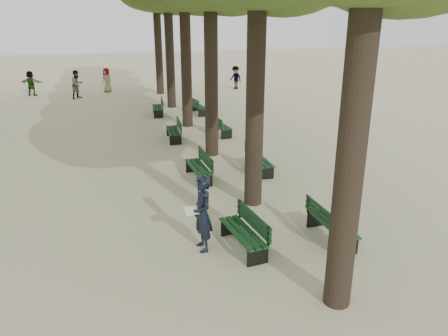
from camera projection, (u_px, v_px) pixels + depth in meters
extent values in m
plane|color=beige|center=(234.00, 261.00, 10.07)|extent=(120.00, 120.00, 0.00)
cylinder|color=#33261C|center=(355.00, 116.00, 7.39)|extent=(0.52, 0.52, 7.50)
cylinder|color=#33261C|center=(256.00, 77.00, 11.93)|extent=(0.52, 0.52, 7.50)
cylinder|color=#33261C|center=(211.00, 60.00, 16.46)|extent=(0.52, 0.52, 7.50)
cylinder|color=#33261C|center=(186.00, 50.00, 21.00)|extent=(0.52, 0.52, 7.50)
cylinder|color=#33261C|center=(169.00, 44.00, 25.54)|extent=(0.52, 0.52, 7.50)
cylinder|color=#33261C|center=(158.00, 39.00, 30.08)|extent=(0.52, 0.52, 7.50)
cube|color=black|center=(242.00, 241.00, 10.51)|extent=(0.72, 1.85, 0.45)
cube|color=black|center=(243.00, 232.00, 10.44)|extent=(0.74, 1.85, 0.04)
cube|color=black|center=(253.00, 220.00, 10.45)|extent=(0.25, 1.79, 0.40)
cube|color=black|center=(198.00, 173.00, 14.98)|extent=(0.60, 1.82, 0.45)
cube|color=black|center=(198.00, 167.00, 14.90)|extent=(0.62, 1.82, 0.04)
cube|color=black|center=(206.00, 159.00, 14.90)|extent=(0.12, 1.80, 0.40)
cube|color=black|center=(173.00, 135.00, 19.66)|extent=(0.64, 1.83, 0.45)
cube|color=black|center=(173.00, 130.00, 19.58)|extent=(0.66, 1.83, 0.04)
cube|color=black|center=(179.00, 124.00, 19.55)|extent=(0.16, 1.80, 0.40)
cube|color=black|center=(158.00, 111.00, 24.53)|extent=(0.67, 1.84, 0.45)
cube|color=black|center=(157.00, 107.00, 24.46)|extent=(0.69, 1.84, 0.04)
cube|color=black|center=(162.00, 102.00, 24.42)|extent=(0.20, 1.80, 0.40)
cube|color=black|center=(332.00, 232.00, 10.94)|extent=(0.56, 1.81, 0.45)
cube|color=black|center=(332.00, 224.00, 10.87)|extent=(0.58, 1.81, 0.04)
cube|color=black|center=(323.00, 215.00, 10.70)|extent=(0.08, 1.80, 0.40)
cube|color=black|center=(260.00, 166.00, 15.70)|extent=(0.55, 1.81, 0.45)
cube|color=black|center=(260.00, 160.00, 15.63)|extent=(0.57, 1.81, 0.04)
cube|color=black|center=(253.00, 153.00, 15.47)|extent=(0.07, 1.80, 0.40)
cube|color=black|center=(221.00, 130.00, 20.53)|extent=(0.72, 1.85, 0.45)
cube|color=black|center=(221.00, 125.00, 20.46)|extent=(0.74, 1.85, 0.04)
cube|color=black|center=(215.00, 120.00, 20.27)|extent=(0.24, 1.79, 0.40)
cube|color=black|center=(199.00, 110.00, 24.84)|extent=(0.72, 1.85, 0.45)
cube|color=black|center=(199.00, 106.00, 24.77)|extent=(0.74, 1.85, 0.04)
cube|color=black|center=(194.00, 102.00, 24.58)|extent=(0.24, 1.79, 0.40)
imported|color=black|center=(202.00, 214.00, 10.28)|extent=(0.46, 0.79, 1.87)
cube|color=white|center=(192.00, 211.00, 10.17)|extent=(0.37, 0.29, 0.12)
imported|color=#262628|center=(107.00, 80.00, 31.65)|extent=(0.80, 0.87, 1.73)
imported|color=#262628|center=(77.00, 84.00, 29.31)|extent=(0.90, 0.91, 1.86)
imported|color=#262628|center=(31.00, 83.00, 30.30)|extent=(1.59, 0.92, 1.70)
imported|color=#262628|center=(236.00, 78.00, 33.00)|extent=(0.84, 1.13, 1.71)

